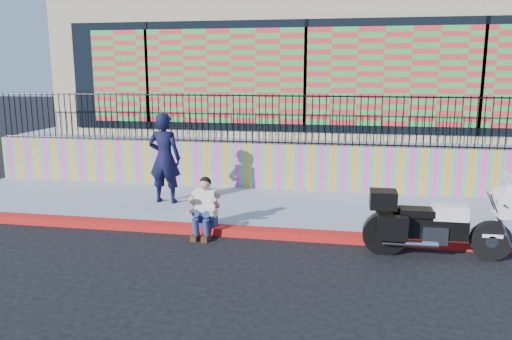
# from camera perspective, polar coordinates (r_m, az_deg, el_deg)

# --- Properties ---
(ground) EXTENTS (90.00, 90.00, 0.00)m
(ground) POSITION_cam_1_polar(r_m,az_deg,el_deg) (9.20, 3.14, -7.76)
(ground) COLOR black
(ground) RESTS_ON ground
(red_curb) EXTENTS (16.00, 0.30, 0.15)m
(red_curb) POSITION_cam_1_polar(r_m,az_deg,el_deg) (9.18, 3.14, -7.32)
(red_curb) COLOR #B80D19
(red_curb) RESTS_ON ground
(sidewalk) EXTENTS (16.00, 3.00, 0.15)m
(sidewalk) POSITION_cam_1_polar(r_m,az_deg,el_deg) (10.75, 4.26, -4.54)
(sidewalk) COLOR #95A0B3
(sidewalk) RESTS_ON ground
(mural_wall) EXTENTS (16.00, 0.20, 1.10)m
(mural_wall) POSITION_cam_1_polar(r_m,az_deg,el_deg) (12.15, 5.11, 0.33)
(mural_wall) COLOR #FF4399
(mural_wall) RESTS_ON sidewalk
(metal_fence) EXTENTS (15.80, 0.04, 1.20)m
(metal_fence) POSITION_cam_1_polar(r_m,az_deg,el_deg) (11.99, 5.20, 5.74)
(metal_fence) COLOR black
(metal_fence) RESTS_ON mural_wall
(elevated_platform) EXTENTS (16.00, 10.00, 1.25)m
(elevated_platform) POSITION_cam_1_polar(r_m,az_deg,el_deg) (17.18, 6.68, 3.27)
(elevated_platform) COLOR #95A0B3
(elevated_platform) RESTS_ON ground
(storefront_building) EXTENTS (14.00, 8.06, 4.00)m
(storefront_building) POSITION_cam_1_polar(r_m,az_deg,el_deg) (16.80, 6.84, 12.06)
(storefront_building) COLOR #CAB586
(storefront_building) RESTS_ON elevated_platform
(police_motorcycle) EXTENTS (2.31, 0.76, 1.44)m
(police_motorcycle) POSITION_cam_1_polar(r_m,az_deg,el_deg) (8.64, 19.78, -5.52)
(police_motorcycle) COLOR black
(police_motorcycle) RESTS_ON ground
(police_officer) EXTENTS (0.73, 0.49, 1.97)m
(police_officer) POSITION_cam_1_polar(r_m,az_deg,el_deg) (11.01, -10.40, 1.34)
(police_officer) COLOR black
(police_officer) RESTS_ON sidewalk
(seated_man) EXTENTS (0.54, 0.71, 1.06)m
(seated_man) POSITION_cam_1_polar(r_m,az_deg,el_deg) (9.22, -5.99, -4.84)
(seated_man) COLOR navy
(seated_man) RESTS_ON ground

